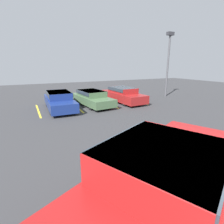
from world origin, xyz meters
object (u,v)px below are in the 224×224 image
at_px(pickup_truck, 167,180).
at_px(parked_sedan_a, 59,100).
at_px(light_post, 168,58).
at_px(wheel_stop_curb, 102,97).
at_px(parked_sedan_b, 92,97).
at_px(parked_sedan_c, 123,94).

bearing_deg(pickup_truck, parked_sedan_a, 66.23).
height_order(light_post, wheel_stop_curb, light_post).
relative_size(parked_sedan_a, parked_sedan_b, 0.99).
height_order(parked_sedan_a, light_post, light_post).
xyz_separation_m(parked_sedan_a, parked_sedan_b, (2.55, 0.16, -0.05)).
xyz_separation_m(pickup_truck, wheel_stop_curb, (4.29, 13.21, -0.83)).
relative_size(light_post, wheel_stop_curb, 3.80).
bearing_deg(parked_sedan_c, parked_sedan_a, -91.47).
distance_m(parked_sedan_c, wheel_stop_curb, 2.68).
bearing_deg(parked_sedan_c, wheel_stop_curb, -162.88).
bearing_deg(parked_sedan_c, light_post, 91.94).
relative_size(pickup_truck, parked_sedan_a, 1.33).
height_order(parked_sedan_a, wheel_stop_curb, parked_sedan_a).
relative_size(pickup_truck, light_post, 1.04).
relative_size(pickup_truck, parked_sedan_c, 1.32).
bearing_deg(wheel_stop_curb, parked_sedan_a, -149.77).
bearing_deg(light_post, wheel_stop_curb, 162.42).
distance_m(light_post, wheel_stop_curb, 7.52).
relative_size(parked_sedan_c, wheel_stop_curb, 3.01).
relative_size(parked_sedan_b, parked_sedan_c, 1.00).
bearing_deg(light_post, parked_sedan_c, -174.83).
distance_m(parked_sedan_c, light_post, 6.19).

